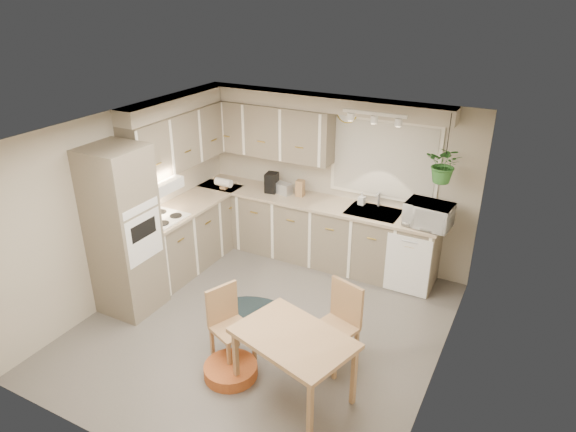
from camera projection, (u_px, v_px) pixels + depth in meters
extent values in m
plane|color=#615B56|center=(263.00, 327.00, 6.14)|extent=(4.20, 4.20, 0.00)
plane|color=silver|center=(258.00, 131.00, 5.14)|extent=(4.20, 4.20, 0.00)
cube|color=#B9AE99|center=(335.00, 179.00, 7.33)|extent=(4.00, 0.04, 2.40)
cube|color=#B9AE99|center=(122.00, 347.00, 3.95)|extent=(4.00, 0.04, 2.40)
cube|color=#B9AE99|center=(124.00, 204.00, 6.49)|extent=(0.04, 4.20, 2.40)
cube|color=#B9AE99|center=(444.00, 283.00, 4.80)|extent=(0.04, 4.20, 2.40)
cube|color=gray|center=(191.00, 235.00, 7.38)|extent=(0.60, 1.85, 0.90)
cube|color=gray|center=(312.00, 231.00, 7.49)|extent=(3.60, 0.60, 0.90)
cube|color=tan|center=(189.00, 205.00, 7.18)|extent=(0.64, 1.89, 0.04)
cube|color=tan|center=(313.00, 201.00, 7.28)|extent=(3.64, 0.64, 0.04)
cube|color=gray|center=(124.00, 232.00, 6.11)|extent=(0.65, 0.65, 2.10)
cube|color=white|center=(144.00, 237.00, 5.98)|extent=(0.02, 0.56, 0.58)
cube|color=gray|center=(181.00, 138.00, 6.96)|extent=(0.35, 2.00, 0.75)
cube|color=gray|center=(267.00, 130.00, 7.35)|extent=(2.00, 0.35, 0.75)
cube|color=#B9AE99|center=(176.00, 103.00, 6.77)|extent=(0.30, 2.00, 0.20)
cube|color=#B9AE99|center=(320.00, 102.00, 6.84)|extent=(3.60, 0.30, 0.20)
cube|color=white|center=(162.00, 219.00, 6.70)|extent=(0.52, 0.58, 0.02)
cube|color=white|center=(157.00, 186.00, 6.52)|extent=(0.40, 0.60, 0.14)
cube|color=beige|center=(384.00, 160.00, 6.84)|extent=(1.40, 0.02, 1.00)
cube|color=white|center=(384.00, 159.00, 6.85)|extent=(1.50, 0.02, 1.10)
cube|color=#B5B9BD|center=(373.00, 215.00, 6.92)|extent=(0.70, 0.48, 0.10)
cube|color=white|center=(407.00, 266.00, 6.61)|extent=(0.58, 0.02, 0.83)
cube|color=white|center=(375.00, 113.00, 6.12)|extent=(0.80, 0.04, 0.04)
cylinder|color=gold|center=(347.00, 112.00, 6.84)|extent=(0.30, 0.03, 0.30)
cube|color=tan|center=(293.00, 365.00, 5.01)|extent=(1.28, 1.03, 0.70)
cube|color=tan|center=(232.00, 327.00, 5.44)|extent=(0.52, 0.52, 0.85)
cube|color=tan|center=(334.00, 327.00, 5.39)|extent=(0.54, 0.54, 0.92)
ellipsoid|color=black|center=(257.00, 320.00, 6.26)|extent=(1.31, 1.05, 0.01)
cylinder|color=#B55924|center=(231.00, 370.00, 5.36)|extent=(0.73, 0.73, 0.13)
imported|color=white|center=(429.00, 212.00, 6.43)|extent=(0.59, 0.36, 0.38)
imported|color=white|center=(362.00, 202.00, 7.10)|extent=(0.10, 0.20, 0.09)
imported|color=#2E6B2A|center=(444.00, 168.00, 6.13)|extent=(0.46, 0.51, 0.36)
cube|color=black|center=(272.00, 183.00, 7.51)|extent=(0.19, 0.22, 0.29)
cube|color=#B5B9BD|center=(283.00, 188.00, 7.47)|extent=(0.29, 0.20, 0.16)
cube|color=tan|center=(300.00, 188.00, 7.37)|extent=(0.12, 0.12, 0.24)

